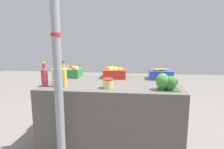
% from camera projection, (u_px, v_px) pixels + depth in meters
% --- Properties ---
extents(ground_plane, '(10.00, 10.00, 0.00)m').
position_uv_depth(ground_plane, '(112.00, 140.00, 2.62)').
color(ground_plane, slate).
extents(market_table, '(1.64, 0.93, 0.77)m').
position_uv_depth(market_table, '(112.00, 112.00, 2.55)').
color(market_table, '#56514C').
rests_on(market_table, ground_plane).
extents(support_pole, '(0.09, 0.09, 2.67)m').
position_uv_depth(support_pole, '(56.00, 36.00, 1.80)').
color(support_pole, gray).
rests_on(support_pole, ground_plane).
extents(apple_crate, '(0.30, 0.25, 0.15)m').
position_uv_depth(apple_crate, '(70.00, 71.00, 2.83)').
color(apple_crate, '#2D8442').
rests_on(apple_crate, market_table).
extents(orange_crate, '(0.30, 0.25, 0.16)m').
position_uv_depth(orange_crate, '(114.00, 72.00, 2.74)').
color(orange_crate, red).
rests_on(orange_crate, market_table).
extents(carrot_crate, '(0.30, 0.25, 0.15)m').
position_uv_depth(carrot_crate, '(161.00, 74.00, 2.68)').
color(carrot_crate, '#2847B7').
rests_on(carrot_crate, market_table).
extents(broccoli_pile, '(0.25, 0.19, 0.18)m').
position_uv_depth(broccoli_pile, '(168.00, 82.00, 2.11)').
color(broccoli_pile, '#2D602D').
rests_on(broccoli_pile, market_table).
extents(juice_bottle_ruby, '(0.07, 0.07, 0.28)m').
position_uv_depth(juice_bottle_ruby, '(44.00, 76.00, 2.27)').
color(juice_bottle_ruby, '#B2333D').
rests_on(juice_bottle_ruby, market_table).
extents(juice_bottle_cloudy, '(0.06, 0.06, 0.30)m').
position_uv_depth(juice_bottle_cloudy, '(54.00, 76.00, 2.25)').
color(juice_bottle_cloudy, beige).
rests_on(juice_bottle_cloudy, market_table).
extents(juice_bottle_golden, '(0.07, 0.07, 0.29)m').
position_uv_depth(juice_bottle_golden, '(64.00, 76.00, 2.24)').
color(juice_bottle_golden, gold).
rests_on(juice_bottle_golden, market_table).
extents(pickle_jar, '(0.12, 0.12, 0.11)m').
position_uv_depth(pickle_jar, '(108.00, 83.00, 2.19)').
color(pickle_jar, '#D1CC75').
rests_on(pickle_jar, market_table).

